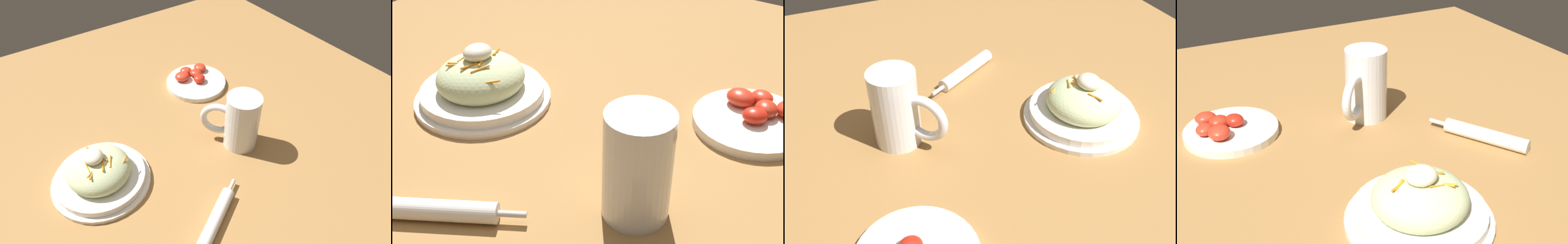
{
  "view_description": "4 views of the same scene",
  "coord_description": "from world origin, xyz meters",
  "views": [
    {
      "loc": [
        0.52,
        -0.33,
        0.65
      ],
      "look_at": [
        0.01,
        0.02,
        0.08
      ],
      "focal_mm": 32.02,
      "sensor_mm": 36.0,
      "label": 1
    },
    {
      "loc": [
        0.52,
        0.36,
        0.48
      ],
      "look_at": [
        0.02,
        0.01,
        0.07
      ],
      "focal_mm": 49.75,
      "sensor_mm": 36.0,
      "label": 2
    },
    {
      "loc": [
        -0.58,
        0.24,
        0.56
      ],
      "look_at": [
        -0.0,
        -0.01,
        0.05
      ],
      "focal_mm": 41.56,
      "sensor_mm": 36.0,
      "label": 3
    },
    {
      "loc": [
        -0.35,
        -0.73,
        0.5
      ],
      "look_at": [
        0.02,
        -0.0,
        0.06
      ],
      "focal_mm": 47.23,
      "sensor_mm": 36.0,
      "label": 4
    }
  ],
  "objects": [
    {
      "name": "beer_mug",
      "position": [
        0.07,
        0.12,
        0.07
      ],
      "size": [
        0.13,
        0.12,
        0.15
      ],
      "color": "white",
      "rests_on": "ground_plane"
    },
    {
      "name": "napkin_roll",
      "position": [
        0.23,
        -0.08,
        0.01
      ],
      "size": [
        0.12,
        0.18,
        0.03
      ],
      "color": "white",
      "rests_on": "ground_plane"
    },
    {
      "name": "ground_plane",
      "position": [
        0.0,
        0.0,
        0.0
      ],
      "size": [
        1.43,
        1.43,
        0.0
      ],
      "primitive_type": "plane",
      "color": "#9E703D"
    },
    {
      "name": "salad_plate",
      "position": [
        -0.01,
        -0.22,
        0.03
      ],
      "size": [
        0.23,
        0.23,
        0.1
      ],
      "color": "white",
      "rests_on": "ground_plane"
    }
  ]
}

